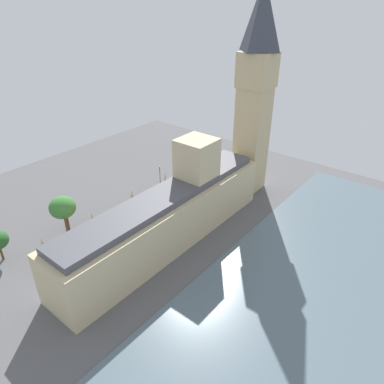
% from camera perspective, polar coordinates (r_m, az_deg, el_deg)
% --- Properties ---
extents(ground_plane, '(139.51, 139.51, 0.00)m').
position_cam_1_polar(ground_plane, '(91.44, -4.78, -7.44)').
color(ground_plane, '#565659').
extents(river_thames, '(38.81, 125.56, 0.25)m').
position_cam_1_polar(river_thames, '(76.98, 15.70, -17.05)').
color(river_thames, slate).
rests_on(river_thames, ground).
extents(parliament_building, '(12.27, 63.15, 23.98)m').
position_cam_1_polar(parliament_building, '(86.99, -3.27, -3.41)').
color(parliament_building, '#CCBA8E').
rests_on(parliament_building, ground).
extents(clock_tower, '(9.16, 9.16, 59.85)m').
position_cam_1_polar(clock_tower, '(105.33, 10.24, 15.89)').
color(clock_tower, tan).
rests_on(clock_tower, ground).
extents(car_yellow_cab_near_tower, '(2.18, 4.22, 1.74)m').
position_cam_1_polar(car_yellow_cab_near_tower, '(113.02, -1.83, 0.90)').
color(car_yellow_cab_near_tower, gold).
rests_on(car_yellow_cab_near_tower, ground).
extents(double_decker_bus_leading, '(3.34, 10.66, 4.75)m').
position_cam_1_polar(double_decker_bus_leading, '(105.53, -5.05, -0.32)').
color(double_decker_bus_leading, red).
rests_on(double_decker_bus_leading, ground).
extents(car_white_kerbside, '(1.97, 4.20, 1.74)m').
position_cam_1_polar(car_white_kerbside, '(100.04, -7.66, -3.46)').
color(car_white_kerbside, silver).
rests_on(car_white_kerbside, ground).
extents(double_decker_bus_by_river_gate, '(2.99, 10.59, 4.75)m').
position_cam_1_polar(double_decker_bus_by_river_gate, '(94.24, -13.06, -5.00)').
color(double_decker_bus_by_river_gate, red).
rests_on(double_decker_bus_by_river_gate, ground).
extents(car_silver_trailing, '(1.95, 4.18, 1.74)m').
position_cam_1_polar(car_silver_trailing, '(90.53, -17.70, -8.69)').
color(car_silver_trailing, '#B7B7BC').
rests_on(car_silver_trailing, ground).
extents(car_black_opposite_hall, '(1.99, 4.36, 1.74)m').
position_cam_1_polar(car_black_opposite_hall, '(87.75, -22.59, -11.09)').
color(car_black_opposite_hall, black).
rests_on(car_black_opposite_hall, ground).
extents(pedestrian_under_trees, '(0.63, 0.53, 1.69)m').
position_cam_1_polar(pedestrian_under_trees, '(90.55, -12.27, -7.93)').
color(pedestrian_under_trees, black).
rests_on(pedestrian_under_trees, ground).
extents(pedestrian_midblock, '(0.65, 0.67, 1.60)m').
position_cam_1_polar(pedestrian_midblock, '(97.57, -6.55, -4.41)').
color(pedestrian_midblock, black).
rests_on(pedestrian_midblock, ground).
extents(pedestrian_far_end, '(0.58, 0.64, 1.52)m').
position_cam_1_polar(pedestrian_far_end, '(109.54, 0.83, -0.19)').
color(pedestrian_far_end, '#336B60').
rests_on(pedestrian_far_end, ground).
extents(plane_tree_corner, '(6.64, 6.64, 10.53)m').
position_cam_1_polar(plane_tree_corner, '(94.72, -20.22, -2.37)').
color(plane_tree_corner, brown).
rests_on(plane_tree_corner, ground).
extents(plane_tree_slot_10, '(4.79, 4.79, 8.78)m').
position_cam_1_polar(plane_tree_slot_10, '(96.40, -19.88, -2.42)').
color(plane_tree_slot_10, brown).
rests_on(plane_tree_slot_10, ground).
extents(street_lamp_slot_12, '(0.56, 0.56, 6.04)m').
position_cam_1_polar(street_lamp_slot_12, '(116.10, -5.24, 3.44)').
color(street_lamp_slot_12, black).
rests_on(street_lamp_slot_12, ground).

